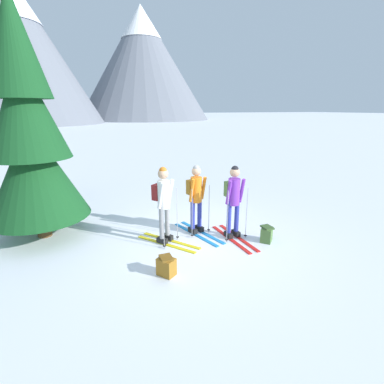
# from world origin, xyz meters

# --- Properties ---
(ground_plane) EXTENTS (400.00, 400.00, 0.00)m
(ground_plane) POSITION_xyz_m (0.00, 0.00, 0.00)
(ground_plane) COLOR white
(skier_in_white) EXTENTS (1.22, 1.48, 1.82)m
(skier_in_white) POSITION_xyz_m (-0.73, 0.03, 1.04)
(skier_in_white) COLOR yellow
(skier_in_white) RESTS_ON ground
(skier_in_orange) EXTENTS (0.75, 1.70, 1.75)m
(skier_in_orange) POSITION_xyz_m (0.17, 0.25, 0.99)
(skier_in_orange) COLOR #1E84D1
(skier_in_orange) RESTS_ON ground
(skier_in_purple) EXTENTS (0.61, 1.65, 1.79)m
(skier_in_purple) POSITION_xyz_m (0.89, -0.33, 1.02)
(skier_in_purple) COLOR red
(skier_in_purple) RESTS_ON ground
(pine_tree_near) EXTENTS (2.28, 2.28, 5.51)m
(pine_tree_near) POSITION_xyz_m (-3.41, 1.47, 2.52)
(pine_tree_near) COLOR #51381E
(pine_tree_near) RESTS_ON ground
(pine_tree_mid) EXTENTS (1.64, 1.64, 3.96)m
(pine_tree_mid) POSITION_xyz_m (-3.78, 4.49, 1.81)
(pine_tree_mid) COLOR #51381E
(pine_tree_mid) RESTS_ON ground
(backpack_on_snow_front) EXTENTS (0.38, 0.40, 0.38)m
(backpack_on_snow_front) POSITION_xyz_m (-1.10, -1.32, 0.19)
(backpack_on_snow_front) COLOR #99661E
(backpack_on_snow_front) RESTS_ON ground
(backpack_on_snow_beside) EXTENTS (0.40, 0.39, 0.38)m
(backpack_on_snow_beside) POSITION_xyz_m (1.53, -0.86, 0.19)
(backpack_on_snow_beside) COLOR #4C7238
(backpack_on_snow_beside) RESTS_ON ground
(mountain_ridge_distant) EXTENTS (64.06, 47.87, 29.98)m
(mountain_ridge_distant) POSITION_xyz_m (2.43, 70.39, 15.15)
(mountain_ridge_distant) COLOR slate
(mountain_ridge_distant) RESTS_ON ground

